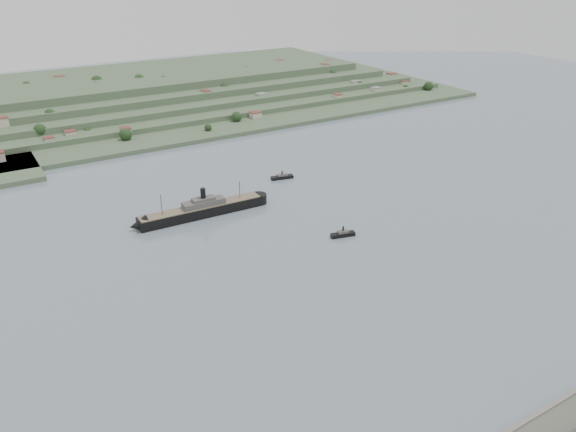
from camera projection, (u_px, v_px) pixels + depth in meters
ground at (334, 249)px, 333.48m from camera, size 1400.00×1400.00×0.00m
far_peninsula at (155, 94)px, 645.07m from camera, size 760.00×309.00×30.00m
steamship at (198, 211)px, 372.74m from camera, size 97.10×13.70×23.30m
tugboat at (343, 234)px, 347.66m from camera, size 15.87×7.57×6.90m
ferry_east at (282, 177)px, 436.58m from camera, size 18.08×8.16×6.55m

